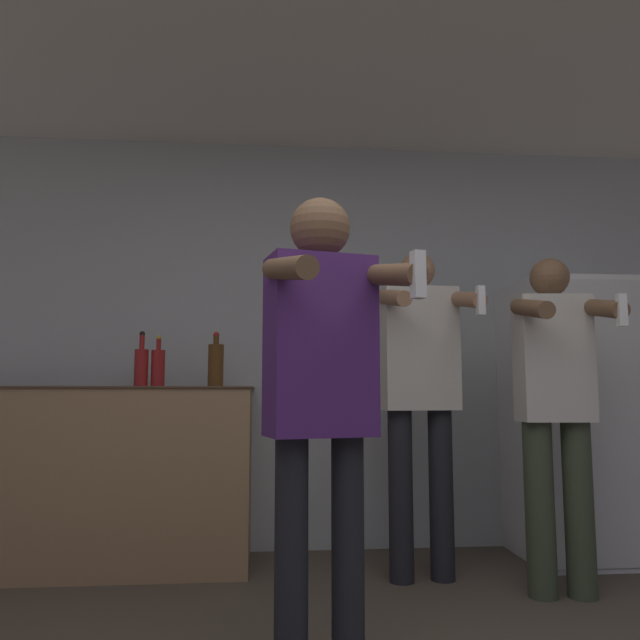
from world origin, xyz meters
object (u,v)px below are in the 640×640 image
at_px(bottle_clear_vodka, 216,364).
at_px(bottle_amber_bourbon, 141,366).
at_px(refrigerator, 580,418).
at_px(bottle_red_label, 158,367).
at_px(person_man_side, 556,402).
at_px(person_woman_foreground, 321,381).
at_px(person_spectator_back, 420,383).

xyz_separation_m(bottle_clear_vodka, bottle_amber_bourbon, (-0.41, 0.00, -0.01)).
bearing_deg(bottle_amber_bourbon, refrigerator, 0.27).
height_order(bottle_clear_vodka, bottle_red_label, bottle_clear_vodka).
relative_size(refrigerator, person_man_side, 1.00).
bearing_deg(bottle_amber_bourbon, person_woman_foreground, -59.35).
bearing_deg(bottle_red_label, person_woman_foreground, -62.08).
bearing_deg(bottle_red_label, bottle_clear_vodka, -0.00).
bearing_deg(bottle_clear_vodka, bottle_amber_bourbon, 180.00).
bearing_deg(person_spectator_back, bottle_red_label, 166.48).
xyz_separation_m(bottle_clear_vodka, bottle_red_label, (-0.32, 0.00, -0.02)).
xyz_separation_m(refrigerator, bottle_amber_bourbon, (-2.56, -0.01, 0.30)).
xyz_separation_m(bottle_amber_bourbon, person_spectator_back, (1.50, -0.34, -0.10)).
distance_m(bottle_red_label, bottle_amber_bourbon, 0.09).
bearing_deg(person_man_side, bottle_amber_bourbon, 162.73).
xyz_separation_m(bottle_red_label, person_spectator_back, (1.41, -0.34, -0.09)).
height_order(person_woman_foreground, person_man_side, person_woman_foreground).
xyz_separation_m(bottle_amber_bourbon, person_woman_foreground, (0.88, -1.48, -0.11)).
height_order(bottle_clear_vodka, bottle_amber_bourbon, same).
bearing_deg(person_woman_foreground, person_spectator_back, 61.16).
bearing_deg(refrigerator, bottle_amber_bourbon, -179.73).
bearing_deg(person_man_side, refrigerator, 54.92).
bearing_deg(person_man_side, person_woman_foreground, -145.78).
distance_m(bottle_amber_bourbon, person_spectator_back, 1.54).
bearing_deg(person_woman_foreground, bottle_amber_bourbon, 120.65).
relative_size(refrigerator, bottle_clear_vodka, 5.20).
bearing_deg(bottle_clear_vodka, person_spectator_back, -17.29).
distance_m(refrigerator, bottle_clear_vodka, 2.17).
height_order(bottle_red_label, person_woman_foreground, person_woman_foreground).
xyz_separation_m(person_man_side, person_spectator_back, (-0.59, 0.31, 0.10)).
height_order(refrigerator, bottle_clear_vodka, refrigerator).
height_order(bottle_clear_vodka, person_spectator_back, person_spectator_back).
height_order(refrigerator, person_woman_foreground, person_woman_foreground).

